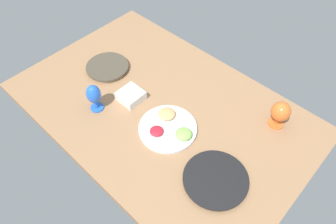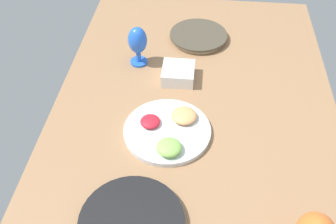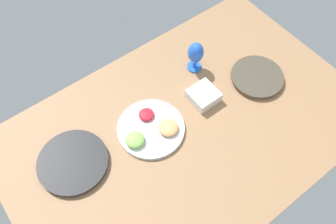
{
  "view_description": "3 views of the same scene",
  "coord_description": "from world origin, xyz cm",
  "px_view_note": "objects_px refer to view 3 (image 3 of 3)",
  "views": [
    {
      "loc": [
        78.04,
        -77.42,
        129.08
      ],
      "look_at": [
        8.2,
        -3.05,
        4.86
      ],
      "focal_mm": 33.32,
      "sensor_mm": 36.0,
      "label": 1
    },
    {
      "loc": [
        101.64,
        0.51,
        99.09
      ],
      "look_at": [
        8.14,
        -8.96,
        4.86
      ],
      "focal_mm": 41.26,
      "sensor_mm": 36.0,
      "label": 2
    },
    {
      "loc": [
        52.27,
        55.49,
        136.35
      ],
      "look_at": [
        3.56,
        -9.09,
        4.86
      ],
      "focal_mm": 37.31,
      "sensor_mm": 36.0,
      "label": 3
    }
  ],
  "objects_px": {
    "dinner_plate_right": "(73,162)",
    "fruit_platter": "(151,129)",
    "hurricane_glass_blue": "(196,54)",
    "square_bowl_white": "(203,95)",
    "dinner_plate_left": "(257,77)"
  },
  "relations": [
    {
      "from": "dinner_plate_left",
      "to": "square_bowl_white",
      "type": "xyz_separation_m",
      "value": [
        0.28,
        -0.07,
        0.02
      ]
    },
    {
      "from": "hurricane_glass_blue",
      "to": "square_bowl_white",
      "type": "xyz_separation_m",
      "value": [
        0.09,
        0.17,
        -0.07
      ]
    },
    {
      "from": "dinner_plate_right",
      "to": "fruit_platter",
      "type": "relative_size",
      "value": 0.99
    },
    {
      "from": "dinner_plate_left",
      "to": "dinner_plate_right",
      "type": "height_order",
      "value": "dinner_plate_left"
    },
    {
      "from": "dinner_plate_left",
      "to": "dinner_plate_right",
      "type": "bearing_deg",
      "value": -8.83
    },
    {
      "from": "hurricane_glass_blue",
      "to": "square_bowl_white",
      "type": "relative_size",
      "value": 1.35
    },
    {
      "from": "dinner_plate_right",
      "to": "square_bowl_white",
      "type": "distance_m",
      "value": 0.65
    },
    {
      "from": "dinner_plate_right",
      "to": "fruit_platter",
      "type": "xyz_separation_m",
      "value": [
        -0.35,
        0.07,
        0.0
      ]
    },
    {
      "from": "hurricane_glass_blue",
      "to": "dinner_plate_left",
      "type": "bearing_deg",
      "value": 129.67
    },
    {
      "from": "dinner_plate_right",
      "to": "square_bowl_white",
      "type": "height_order",
      "value": "square_bowl_white"
    },
    {
      "from": "dinner_plate_left",
      "to": "square_bowl_white",
      "type": "bearing_deg",
      "value": -13.38
    },
    {
      "from": "dinner_plate_right",
      "to": "hurricane_glass_blue",
      "type": "relative_size",
      "value": 1.77
    },
    {
      "from": "fruit_platter",
      "to": "hurricane_glass_blue",
      "type": "bearing_deg",
      "value": -157.02
    },
    {
      "from": "fruit_platter",
      "to": "dinner_plate_right",
      "type": "bearing_deg",
      "value": -10.84
    },
    {
      "from": "hurricane_glass_blue",
      "to": "square_bowl_white",
      "type": "height_order",
      "value": "hurricane_glass_blue"
    }
  ]
}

